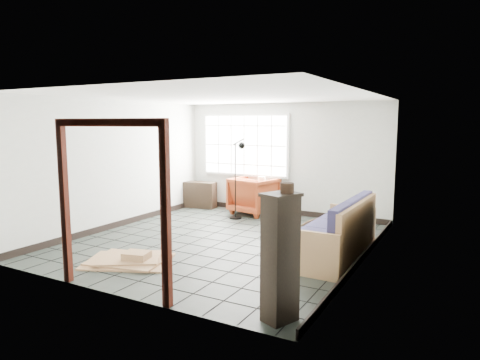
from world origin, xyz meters
The scene contains 15 objects.
ground centered at (0.00, 0.00, 0.00)m, with size 5.50×5.50×0.00m, color black.
room_shell centered at (0.00, 0.03, 1.68)m, with size 5.02×5.52×2.61m.
window_panel centered at (-1.00, 2.70, 1.60)m, with size 2.32×0.08×1.52m.
doorway_trim centered at (0.00, -2.70, 1.38)m, with size 1.80×0.08×2.20m.
futon_sofa centered at (2.09, 0.08, 0.35)m, with size 0.87×2.20×0.97m.
armchair centered at (-0.59, 2.40, 0.48)m, with size 0.94×0.88×0.96m, color maroon.
side_table centered at (-0.42, 2.40, 0.45)m, with size 0.62×0.62×0.55m.
table_lamp centered at (-0.38, 2.38, 0.80)m, with size 0.28×0.28×0.36m.
projector centered at (-0.41, 2.40, 0.60)m, with size 0.29×0.24×0.10m.
floor_lamp centered at (-0.61, 1.68, 0.96)m, with size 0.48×0.38×1.81m.
console_shelf centered at (-2.15, 2.40, 0.33)m, with size 0.89×0.46×0.66m.
tall_shelf centered at (2.15, -2.40, 0.72)m, with size 0.42×0.47×1.41m.
pot centered at (2.20, -2.36, 1.47)m, with size 0.18×0.18×0.11m.
open_box centered at (1.74, 0.50, 0.17)m, with size 0.90×0.57×0.47m.
cardboard_pile centered at (-0.67, -1.71, 0.05)m, with size 1.53×1.34×0.19m.
Camera 1 is at (3.90, -6.49, 2.15)m, focal length 32.00 mm.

